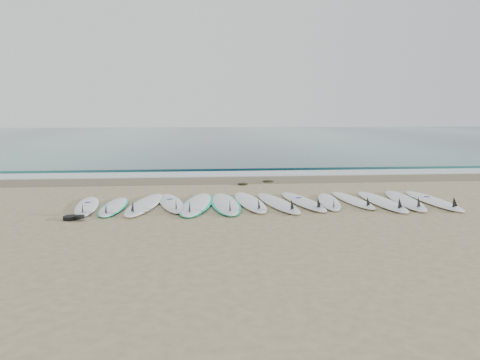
{
  "coord_description": "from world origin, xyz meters",
  "views": [
    {
      "loc": [
        -1.63,
        -11.09,
        2.21
      ],
      "look_at": [
        -0.46,
        1.36,
        0.4
      ],
      "focal_mm": 35.0,
      "sensor_mm": 36.0,
      "label": 1
    }
  ],
  "objects": [
    {
      "name": "leash_coil",
      "position": [
        -4.19,
        -1.34,
        0.05
      ],
      "size": [
        0.46,
        0.36,
        0.11
      ],
      "color": "black",
      "rests_on": "ground"
    },
    {
      "name": "ground",
      "position": [
        0.0,
        0.0,
        0.0
      ],
      "size": [
        120.0,
        120.0,
        0.0
      ],
      "primitive_type": "plane",
      "color": "tan"
    },
    {
      "name": "seaweed_far",
      "position": [
        0.64,
        3.51,
        0.04
      ],
      "size": [
        0.36,
        0.28,
        0.07
      ],
      "primitive_type": "ellipsoid",
      "color": "black",
      "rests_on": "ground"
    },
    {
      "name": "wave_crest",
      "position": [
        0.0,
        7.0,
        0.05
      ],
      "size": [
        120.0,
        1.0,
        0.1
      ],
      "primitive_type": "cube",
      "color": "#215357",
      "rests_on": "ground"
    },
    {
      "name": "surfboard_5",
      "position": [
        -0.95,
        -0.13,
        0.05
      ],
      "size": [
        0.79,
        2.85,
        0.36
      ],
      "rotation": [
        0.0,
        0.0,
        0.04
      ],
      "color": "silver",
      "rests_on": "ground"
    },
    {
      "name": "surfboard_8",
      "position": [
        0.96,
        -0.07,
        0.06
      ],
      "size": [
        0.94,
        2.71,
        0.34
      ],
      "rotation": [
        0.0,
        0.0,
        0.15
      ],
      "color": "silver",
      "rests_on": "ground"
    },
    {
      "name": "surfboard_9",
      "position": [
        1.59,
        -0.12,
        0.05
      ],
      "size": [
        0.83,
        2.36,
        0.3
      ],
      "rotation": [
        0.0,
        0.0,
        -0.15
      ],
      "color": "white",
      "rests_on": "ground"
    },
    {
      "name": "surfboard_0",
      "position": [
        -4.19,
        -0.14,
        0.05
      ],
      "size": [
        0.8,
        2.47,
        0.31
      ],
      "rotation": [
        0.0,
        0.0,
        0.13
      ],
      "color": "white",
      "rests_on": "ground"
    },
    {
      "name": "wet_sand_band",
      "position": [
        0.0,
        4.1,
        0.01
      ],
      "size": [
        120.0,
        1.8,
        0.01
      ],
      "primitive_type": "cube",
      "color": "brown",
      "rests_on": "ground"
    },
    {
      "name": "ocean",
      "position": [
        0.0,
        32.5,
        0.01
      ],
      "size": [
        120.0,
        55.0,
        0.03
      ],
      "primitive_type": "cube",
      "color": "#215357",
      "rests_on": "ground"
    },
    {
      "name": "foam_band",
      "position": [
        0.0,
        5.5,
        0.02
      ],
      "size": [
        120.0,
        1.4,
        0.04
      ],
      "primitive_type": "cube",
      "color": "silver",
      "rests_on": "ground"
    },
    {
      "name": "surfboard_2",
      "position": [
        -2.87,
        -0.11,
        0.06
      ],
      "size": [
        0.99,
        2.91,
        0.37
      ],
      "rotation": [
        0.0,
        0.0,
        -0.14
      ],
      "color": "white",
      "rests_on": "ground"
    },
    {
      "name": "surfboard_7",
      "position": [
        0.31,
        -0.21,
        0.06
      ],
      "size": [
        0.98,
        2.78,
        0.35
      ],
      "rotation": [
        0.0,
        0.0,
        0.16
      ],
      "color": "silver",
      "rests_on": "ground"
    },
    {
      "name": "surfboard_6",
      "position": [
        -0.34,
        -0.02,
        0.06
      ],
      "size": [
        0.81,
        2.8,
        0.35
      ],
      "rotation": [
        0.0,
        0.0,
        0.09
      ],
      "color": "white",
      "rests_on": "ground"
    },
    {
      "name": "surfboard_3",
      "position": [
        -2.24,
        0.06,
        0.06
      ],
      "size": [
        0.96,
        2.63,
        0.33
      ],
      "rotation": [
        0.0,
        0.0,
        0.17
      ],
      "color": "silver",
      "rests_on": "ground"
    },
    {
      "name": "surfboard_11",
      "position": [
        2.87,
        -0.27,
        0.06
      ],
      "size": [
        0.6,
        2.81,
        0.36
      ],
      "rotation": [
        0.0,
        0.0,
        0.01
      ],
      "color": "white",
      "rests_on": "ground"
    },
    {
      "name": "seaweed_near",
      "position": [
        -0.22,
        3.05,
        0.03
      ],
      "size": [
        0.33,
        0.26,
        0.06
      ],
      "primitive_type": "ellipsoid",
      "color": "black",
      "rests_on": "ground"
    },
    {
      "name": "surfboard_12",
      "position": [
        3.5,
        -0.18,
        0.06
      ],
      "size": [
        0.98,
        2.89,
        0.36
      ],
      "rotation": [
        0.0,
        0.0,
        -0.14
      ],
      "color": "white",
      "rests_on": "ground"
    },
    {
      "name": "surfboard_10",
      "position": [
        2.24,
        0.0,
        0.05
      ],
      "size": [
        0.68,
        2.46,
        0.31
      ],
      "rotation": [
        0.0,
        0.0,
        0.07
      ],
      "color": "white",
      "rests_on": "ground"
    },
    {
      "name": "surfboard_1",
      "position": [
        -3.56,
        -0.22,
        0.04
      ],
      "size": [
        0.6,
        2.32,
        0.29
      ],
      "rotation": [
        0.0,
        0.0,
        -0.02
      ],
      "color": "white",
      "rests_on": "ground"
    },
    {
      "name": "surfboard_13",
      "position": [
        4.18,
        -0.27,
        0.06
      ],
      "size": [
        0.59,
        2.76,
        0.35
      ],
      "rotation": [
        0.0,
        0.0,
        -0.01
      ],
      "color": "white",
      "rests_on": "ground"
    },
    {
      "name": "surfboard_4",
      "position": [
        -1.64,
        -0.15,
        0.05
      ],
      "size": [
        1.11,
        2.97,
        0.37
      ],
      "rotation": [
        0.0,
        0.0,
        -0.15
      ],
      "color": "white",
      "rests_on": "ground"
    }
  ]
}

